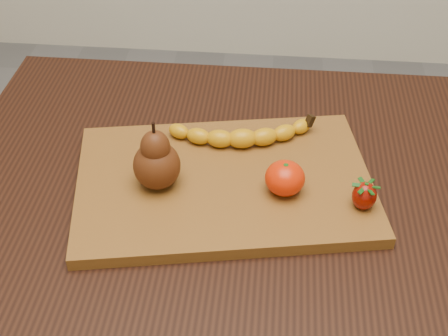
# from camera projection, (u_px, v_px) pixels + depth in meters

# --- Properties ---
(table) EXTENTS (1.00, 0.70, 0.76)m
(table) POSITION_uv_depth(u_px,v_px,m) (257.00, 226.00, 1.04)
(table) COLOR black
(table) RESTS_ON ground
(cutting_board) EXTENTS (0.50, 0.38, 0.02)m
(cutting_board) POSITION_uv_depth(u_px,v_px,m) (224.00, 183.00, 0.96)
(cutting_board) COLOR brown
(cutting_board) RESTS_ON table
(banana) EXTENTS (0.21, 0.09, 0.03)m
(banana) POSITION_uv_depth(u_px,v_px,m) (242.00, 138.00, 1.01)
(banana) COLOR #D39309
(banana) RESTS_ON cutting_board
(pear) EXTENTS (0.09, 0.09, 0.11)m
(pear) POSITION_uv_depth(u_px,v_px,m) (156.00, 155.00, 0.91)
(pear) COLOR #4D220C
(pear) RESTS_ON cutting_board
(mandarin) EXTENTS (0.06, 0.06, 0.05)m
(mandarin) POSITION_uv_depth(u_px,v_px,m) (285.00, 178.00, 0.92)
(mandarin) COLOR red
(mandarin) RESTS_ON cutting_board
(strawberry) EXTENTS (0.04, 0.04, 0.04)m
(strawberry) POSITION_uv_depth(u_px,v_px,m) (364.00, 195.00, 0.89)
(strawberry) COLOR #7D0D03
(strawberry) RESTS_ON cutting_board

